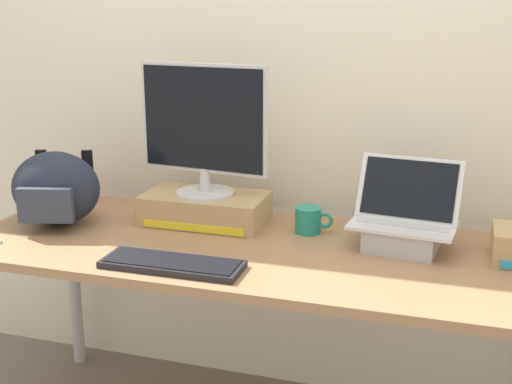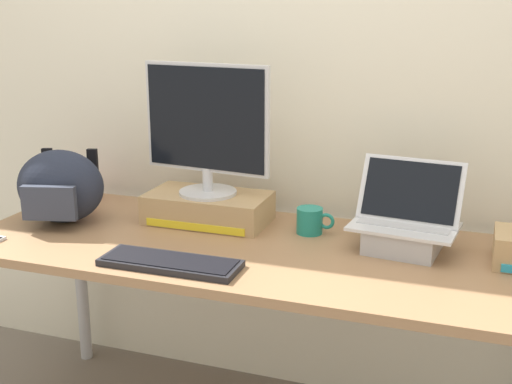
# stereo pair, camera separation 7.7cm
# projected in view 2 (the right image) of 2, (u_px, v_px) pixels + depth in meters

# --- Properties ---
(back_wall) EXTENTS (7.00, 0.10, 2.60)m
(back_wall) POSITION_uv_depth(u_px,v_px,m) (298.00, 61.00, 2.41)
(back_wall) COLOR silver
(back_wall) RESTS_ON ground
(desk) EXTENTS (1.92, 0.74, 0.75)m
(desk) POSITION_uv_depth(u_px,v_px,m) (256.00, 265.00, 2.15)
(desk) COLOR #99704C
(desk) RESTS_ON ground
(toner_box_yellow) EXTENTS (0.43, 0.24, 0.10)m
(toner_box_yellow) POSITION_uv_depth(u_px,v_px,m) (208.00, 208.00, 2.35)
(toner_box_yellow) COLOR tan
(toner_box_yellow) RESTS_ON desk
(desktop_monitor) EXTENTS (0.47, 0.21, 0.46)m
(desktop_monitor) POSITION_uv_depth(u_px,v_px,m) (206.00, 128.00, 2.27)
(desktop_monitor) COLOR silver
(desktop_monitor) RESTS_ON toner_box_yellow
(open_laptop) EXTENTS (0.35, 0.25, 0.28)m
(open_laptop) POSITION_uv_depth(u_px,v_px,m) (404.00, 231.00, 2.08)
(open_laptop) COLOR #ADADB2
(open_laptop) RESTS_ON desk
(external_keyboard) EXTENTS (0.43, 0.15, 0.02)m
(external_keyboard) POSITION_uv_depth(u_px,v_px,m) (170.00, 263.00, 1.96)
(external_keyboard) COLOR black
(external_keyboard) RESTS_ON desk
(messenger_backpack) EXTENTS (0.35, 0.30, 0.26)m
(messenger_backpack) POSITION_uv_depth(u_px,v_px,m) (60.00, 187.00, 2.33)
(messenger_backpack) COLOR #232838
(messenger_backpack) RESTS_ON desk
(coffee_mug) EXTENTS (0.13, 0.09, 0.09)m
(coffee_mug) POSITION_uv_depth(u_px,v_px,m) (310.00, 221.00, 2.24)
(coffee_mug) COLOR #1E7F70
(coffee_mug) RESTS_ON desk
(plush_toy) EXTENTS (0.12, 0.12, 0.12)m
(plush_toy) POSITION_uv_depth(u_px,v_px,m) (86.00, 185.00, 2.63)
(plush_toy) COLOR #CC7099
(plush_toy) RESTS_ON desk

